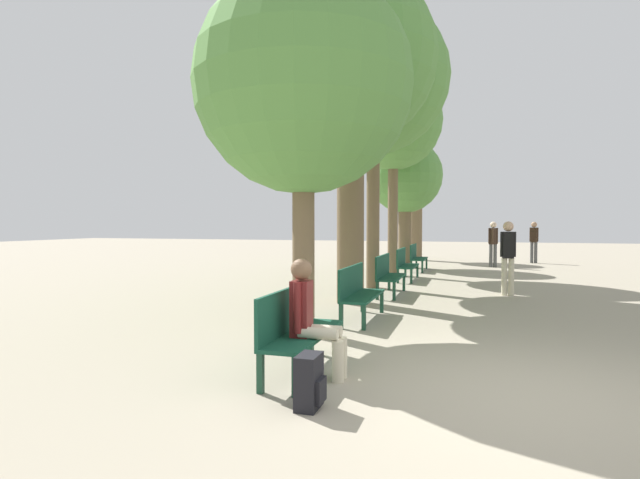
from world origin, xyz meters
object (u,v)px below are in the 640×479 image
at_px(bench_row_0, 296,325).
at_px(backpack, 310,382).
at_px(bench_row_2, 387,272).
at_px(tree_row_5, 416,176).
at_px(tree_row_2, 373,80).
at_px(bench_row_4, 416,256).
at_px(pedestrian_far, 508,253).
at_px(bench_row_3, 405,262).
at_px(tree_row_1, 351,63).
at_px(pedestrian_near, 534,239).
at_px(tree_row_0, 303,86).
at_px(bench_row_1, 358,289).
at_px(tree_row_3, 393,122).
at_px(person_seated, 312,315).
at_px(pedestrian_mid, 493,241).
at_px(tree_row_4, 405,177).

distance_m(bench_row_0, backpack, 1.15).
bearing_deg(bench_row_2, tree_row_5, 92.88).
height_order(bench_row_2, tree_row_2, tree_row_2).
bearing_deg(bench_row_4, tree_row_2, -96.40).
distance_m(tree_row_5, pedestrian_far, 11.07).
bearing_deg(backpack, bench_row_3, 92.76).
bearing_deg(bench_row_3, tree_row_1, -97.34).
bearing_deg(backpack, pedestrian_near, 78.16).
distance_m(bench_row_0, tree_row_0, 3.66).
distance_m(bench_row_1, tree_row_3, 8.52).
xyz_separation_m(tree_row_5, pedestrian_near, (4.76, -0.29, -2.71)).
xyz_separation_m(bench_row_0, tree_row_2, (-0.55, 7.18, 4.66)).
bearing_deg(tree_row_3, bench_row_4, 72.05).
xyz_separation_m(bench_row_0, pedestrian_far, (2.59, 6.76, 0.44)).
height_order(tree_row_2, person_seated, tree_row_2).
relative_size(tree_row_1, pedestrian_mid, 3.98).
relative_size(tree_row_4, pedestrian_mid, 2.81).
xyz_separation_m(tree_row_0, person_seated, (0.78, -2.02, -2.96)).
xyz_separation_m(backpack, pedestrian_mid, (2.06, 15.25, 0.73)).
relative_size(tree_row_3, person_seated, 5.04).
xyz_separation_m(bench_row_2, bench_row_4, (0.00, 6.05, 0.00)).
bearing_deg(bench_row_2, bench_row_0, -90.00).
relative_size(tree_row_4, backpack, 9.92).
bearing_deg(bench_row_2, tree_row_2, 115.93).
bearing_deg(tree_row_1, bench_row_4, 85.68).
bearing_deg(bench_row_4, tree_row_3, -107.95).
relative_size(bench_row_2, pedestrian_near, 0.98).
distance_m(tree_row_0, backpack, 4.55).
bearing_deg(bench_row_2, bench_row_1, -90.00).
height_order(bench_row_0, tree_row_0, tree_row_0).
height_order(bench_row_2, bench_row_3, same).
height_order(bench_row_3, pedestrian_mid, pedestrian_mid).
height_order(bench_row_1, tree_row_0, tree_row_0).
height_order(tree_row_3, person_seated, tree_row_3).
relative_size(tree_row_2, pedestrian_near, 4.21).
bearing_deg(tree_row_4, tree_row_2, -90.00).
distance_m(bench_row_3, pedestrian_far, 3.50).
height_order(bench_row_0, person_seated, person_seated).
xyz_separation_m(bench_row_3, tree_row_5, (-0.55, 7.95, 3.16)).
bearing_deg(tree_row_2, tree_row_1, -90.00).
xyz_separation_m(tree_row_3, backpack, (1.04, -11.40, -4.50)).
bearing_deg(pedestrian_near, pedestrian_far, -99.19).
xyz_separation_m(bench_row_3, tree_row_1, (-0.55, -4.28, 4.33)).
height_order(bench_row_0, pedestrian_mid, pedestrian_mid).
relative_size(bench_row_1, pedestrian_far, 0.99).
height_order(bench_row_0, bench_row_3, same).
xyz_separation_m(tree_row_0, tree_row_4, (0.00, 11.40, -0.33)).
relative_size(tree_row_1, backpack, 14.06).
bearing_deg(tree_row_1, tree_row_3, 90.00).
xyz_separation_m(bench_row_3, backpack, (0.49, -10.08, -0.28)).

